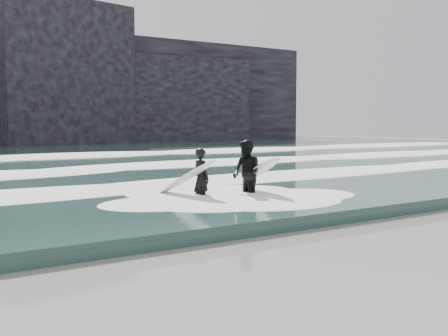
% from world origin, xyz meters
% --- Properties ---
extents(ground, '(120.00, 120.00, 0.00)m').
position_xyz_m(ground, '(0.00, 0.00, 0.00)').
color(ground, '#746457').
rests_on(ground, ground).
extents(foam_near, '(60.00, 3.20, 0.20)m').
position_xyz_m(foam_near, '(0.00, 9.00, 0.40)').
color(foam_near, white).
rests_on(foam_near, sea).
extents(foam_mid, '(60.00, 4.00, 0.24)m').
position_xyz_m(foam_mid, '(0.00, 16.00, 0.42)').
color(foam_mid, white).
rests_on(foam_mid, sea).
extents(foam_far, '(60.00, 4.80, 0.30)m').
position_xyz_m(foam_far, '(0.00, 25.00, 0.45)').
color(foam_far, white).
rests_on(foam_far, sea).
extents(surfer_left, '(1.16, 1.94, 1.51)m').
position_xyz_m(surfer_left, '(0.65, 6.79, 0.76)').
color(surfer_left, black).
rests_on(surfer_left, ground).
extents(surfer_right, '(1.18, 1.96, 1.71)m').
position_xyz_m(surfer_right, '(1.85, 6.26, 0.86)').
color(surfer_right, black).
rests_on(surfer_right, ground).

